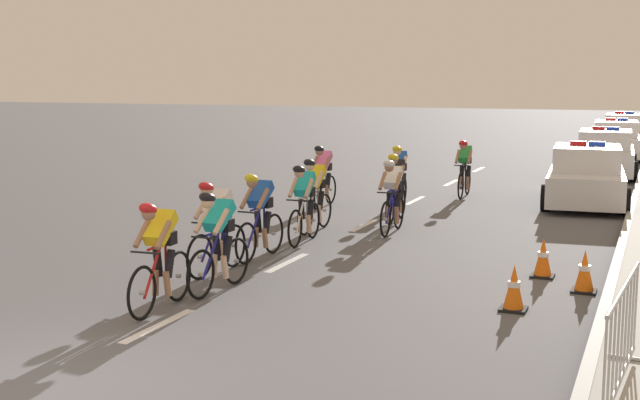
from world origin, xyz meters
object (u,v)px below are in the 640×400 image
at_px(cyclist_third, 216,226).
at_px(cyclist_eighth, 396,186).
at_px(cyclist_fourth, 259,215).
at_px(traffic_cone_mid, 585,272).
at_px(cyclist_second, 218,240).
at_px(police_car_second, 605,155).
at_px(cyclist_lead, 159,254).
at_px(police_car_third, 616,141).
at_px(cyclist_tenth, 399,175).
at_px(crowd_barrier_front, 622,340).
at_px(cyclist_seventh, 392,195).
at_px(police_car_furthest, 624,131).
at_px(traffic_cone_far, 543,258).
at_px(police_car_nearest, 586,178).
at_px(traffic_cone_near, 514,288).
at_px(cyclist_ninth, 323,175).
at_px(cyclist_fifth, 304,203).
at_px(cyclist_sixth, 315,194).
at_px(cyclist_eleventh, 464,168).

height_order(cyclist_third, cyclist_eighth, same).
distance_m(cyclist_fourth, traffic_cone_mid, 5.51).
bearing_deg(cyclist_second, police_car_second, 76.53).
bearing_deg(cyclist_lead, police_car_third, 79.93).
xyz_separation_m(cyclist_tenth, crowd_barrier_front, (5.67, -11.33, -0.14)).
bearing_deg(cyclist_seventh, police_car_furthest, 82.54).
relative_size(cyclist_lead, traffic_cone_far, 2.69).
relative_size(cyclist_tenth, police_car_nearest, 0.38).
height_order(cyclist_seventh, traffic_cone_near, cyclist_seventh).
bearing_deg(cyclist_ninth, traffic_cone_near, -52.38).
height_order(cyclist_eighth, police_car_second, police_car_second).
xyz_separation_m(cyclist_fourth, police_car_furthest, (4.72, 28.48, -0.11)).
relative_size(cyclist_second, cyclist_tenth, 1.00).
distance_m(cyclist_third, cyclist_fifth, 2.87).
distance_m(cyclist_fourth, police_car_nearest, 9.97).
xyz_separation_m(police_car_third, traffic_cone_near, (-0.04, -23.53, -0.37)).
distance_m(cyclist_eighth, cyclist_ninth, 2.67).
relative_size(cyclist_fourth, police_car_nearest, 0.38).
bearing_deg(cyclist_lead, traffic_cone_far, 40.93).
bearing_deg(cyclist_ninth, cyclist_lead, -81.41).
relative_size(cyclist_third, cyclist_tenth, 1.00).
bearing_deg(police_car_nearest, cyclist_eighth, -130.97).
distance_m(police_car_nearest, police_car_second, 6.75).
relative_size(cyclist_ninth, traffic_cone_far, 2.69).
xyz_separation_m(cyclist_eighth, cyclist_ninth, (-2.28, 1.39, 0.00)).
height_order(cyclist_fourth, cyclist_sixth, same).
height_order(cyclist_sixth, cyclist_eighth, same).
height_order(police_car_third, traffic_cone_near, police_car_third).
xyz_separation_m(cyclist_lead, cyclist_second, (0.23, 1.20, 0.00)).
bearing_deg(cyclist_sixth, cyclist_fifth, -76.72).
distance_m(cyclist_ninth, police_car_furthest, 23.28).
distance_m(cyclist_seventh, cyclist_tenth, 3.55).
bearing_deg(cyclist_second, cyclist_tenth, 89.60).
xyz_separation_m(cyclist_lead, crowd_barrier_front, (5.97, -1.18, -0.14)).
relative_size(crowd_barrier_front, traffic_cone_far, 3.62).
xyz_separation_m(cyclist_eighth, police_car_furthest, (3.65, 23.90, -0.11)).
distance_m(cyclist_lead, traffic_cone_far, 6.06).
height_order(police_car_second, police_car_third, same).
xyz_separation_m(cyclist_eighth, cyclist_eleventh, (0.54, 4.39, 0.00)).
distance_m(police_car_furthest, traffic_cone_mid, 28.77).
bearing_deg(traffic_cone_near, police_car_second, 89.86).
bearing_deg(cyclist_sixth, crowd_barrier_front, -49.88).
bearing_deg(cyclist_fourth, traffic_cone_far, 5.65).
relative_size(cyclist_fifth, traffic_cone_near, 2.69).
distance_m(cyclist_second, cyclist_ninth, 8.42).
xyz_separation_m(cyclist_seventh, cyclist_eleventh, (0.20, 5.75, 0.00)).
relative_size(cyclist_fourth, cyclist_ninth, 1.00).
relative_size(cyclist_eleventh, traffic_cone_mid, 2.69).
relative_size(cyclist_seventh, traffic_cone_mid, 2.69).
relative_size(cyclist_third, cyclist_ninth, 1.00).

